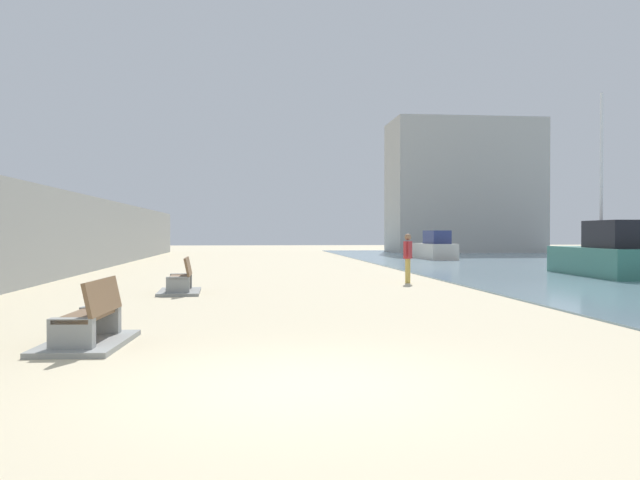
{
  "coord_description": "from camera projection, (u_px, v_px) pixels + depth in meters",
  "views": [
    {
      "loc": [
        -0.55,
        -7.19,
        1.67
      ],
      "look_at": [
        1.96,
        16.23,
        1.39
      ],
      "focal_mm": 37.52,
      "sensor_mm": 36.0,
      "label": 1
    }
  ],
  "objects": [
    {
      "name": "harbor_building",
      "position": [
        464.0,
        187.0,
        54.72
      ],
      "size": [
        12.0,
        6.0,
        10.73
      ],
      "primitive_type": "cube",
      "color": "#ADAAA3",
      "rests_on": "ground"
    },
    {
      "name": "bench_near",
      "position": [
        89.0,
        330.0,
        9.79
      ],
      "size": [
        1.22,
        2.16,
        0.98
      ],
      "color": "gray",
      "rests_on": "ground"
    },
    {
      "name": "boat_far_right",
      "position": [
        607.0,
        255.0,
        24.74
      ],
      "size": [
        2.38,
        6.07,
        6.89
      ],
      "color": "#337060",
      "rests_on": "water_bay"
    },
    {
      "name": "bench_far",
      "position": [
        181.0,
        285.0,
        18.2
      ],
      "size": [
        1.18,
        2.14,
        0.98
      ],
      "color": "gray",
      "rests_on": "ground"
    },
    {
      "name": "boat_mid_bay",
      "position": [
        600.0,
        247.0,
        46.34
      ],
      "size": [
        4.6,
        6.43,
        1.57
      ],
      "color": "black",
      "rests_on": "water_bay"
    },
    {
      "name": "ground_plane",
      "position": [
        263.0,
        276.0,
        25.13
      ],
      "size": [
        120.0,
        120.0,
        0.0
      ],
      "primitive_type": "plane",
      "color": "beige"
    },
    {
      "name": "person_walking",
      "position": [
        408.0,
        255.0,
        21.78
      ],
      "size": [
        0.35,
        0.45,
        1.62
      ],
      "color": "gold",
      "rests_on": "ground"
    },
    {
      "name": "boat_outer",
      "position": [
        599.0,
        254.0,
        33.2
      ],
      "size": [
        1.78,
        4.1,
        1.46
      ],
      "color": "red",
      "rests_on": "water_bay"
    },
    {
      "name": "seawall",
      "position": [
        57.0,
        234.0,
        24.31
      ],
      "size": [
        0.8,
        64.0,
        3.19
      ],
      "primitive_type": "cube",
      "color": "gray",
      "rests_on": "ground"
    },
    {
      "name": "boat_distant",
      "position": [
        434.0,
        248.0,
        40.66
      ],
      "size": [
        1.81,
        4.8,
        1.73
      ],
      "color": "beige",
      "rests_on": "water_bay"
    }
  ]
}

